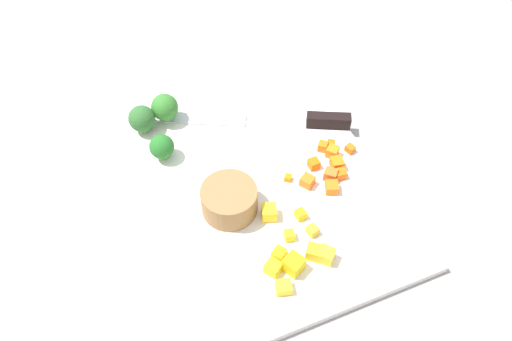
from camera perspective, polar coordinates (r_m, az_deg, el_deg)
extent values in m
plane|color=gray|center=(0.72, 0.00, -1.10)|extent=(4.00, 4.00, 0.00)
cube|color=white|center=(0.72, 0.00, -0.81)|extent=(0.45, 0.33, 0.01)
cylinder|color=olive|center=(0.66, -3.01, -3.33)|extent=(0.07, 0.07, 0.04)
cube|color=silver|center=(0.79, -7.84, 5.80)|extent=(0.10, 0.18, 0.00)
cube|color=black|center=(0.78, 8.11, 5.54)|extent=(0.04, 0.07, 0.02)
cube|color=orange|center=(0.75, 8.37, 2.87)|extent=(0.02, 0.02, 0.01)
cube|color=orange|center=(0.72, 6.48, 0.75)|extent=(0.01, 0.01, 0.01)
cube|color=orange|center=(0.74, 8.55, 2.08)|extent=(0.02, 0.02, 0.02)
cube|color=orange|center=(0.75, 10.49, 2.40)|extent=(0.02, 0.01, 0.01)
cube|color=orange|center=(0.71, 3.59, -0.83)|extent=(0.01, 0.01, 0.01)
cube|color=orange|center=(0.72, 9.37, -0.40)|extent=(0.02, 0.02, 0.01)
cube|color=orange|center=(0.72, 9.04, 0.75)|extent=(0.02, 0.02, 0.02)
cube|color=orange|center=(0.71, 8.35, -0.48)|extent=(0.02, 0.02, 0.02)
cube|color=orange|center=(0.74, 7.48, 2.68)|extent=(0.02, 0.02, 0.01)
cube|color=orange|center=(0.70, 8.48, -1.88)|extent=(0.02, 0.02, 0.01)
cube|color=orange|center=(0.70, 5.77, -1.20)|extent=(0.02, 0.02, 0.01)
cube|color=yellow|center=(0.61, 3.10, -12.94)|extent=(0.02, 0.02, 0.01)
cube|color=yellow|center=(0.64, 7.87, -9.39)|extent=(0.03, 0.03, 0.02)
cube|color=yellow|center=(0.64, 6.61, -9.10)|extent=(0.03, 0.03, 0.02)
cube|color=yellow|center=(0.64, 2.61, -9.26)|extent=(0.02, 0.02, 0.01)
cube|color=yellow|center=(0.62, 1.91, -10.86)|extent=(0.02, 0.02, 0.02)
cube|color=yellow|center=(0.65, 3.54, -7.35)|extent=(0.01, 0.01, 0.01)
cube|color=yellow|center=(0.66, 6.36, -6.69)|extent=(0.02, 0.01, 0.01)
cube|color=yellow|center=(0.67, 5.01, -4.92)|extent=(0.01, 0.01, 0.01)
cube|color=yellow|center=(0.66, 1.48, -4.70)|extent=(0.02, 0.02, 0.02)
cube|color=yellow|center=(0.62, 4.25, -10.44)|extent=(0.03, 0.03, 0.02)
cylinder|color=#8AAE5B|center=(0.74, -10.33, 1.82)|extent=(0.01, 0.01, 0.01)
sphere|color=#266F27|center=(0.73, -10.51, 2.66)|extent=(0.04, 0.04, 0.04)
cylinder|color=#86BB6C|center=(0.79, -10.00, 6.00)|extent=(0.01, 0.01, 0.02)
sphere|color=#357B2D|center=(0.78, -10.19, 6.99)|extent=(0.04, 0.04, 0.04)
cylinder|color=#92B46B|center=(0.78, -12.44, 4.79)|extent=(0.01, 0.01, 0.01)
sphere|color=#31662E|center=(0.77, -12.65, 5.68)|extent=(0.04, 0.04, 0.04)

